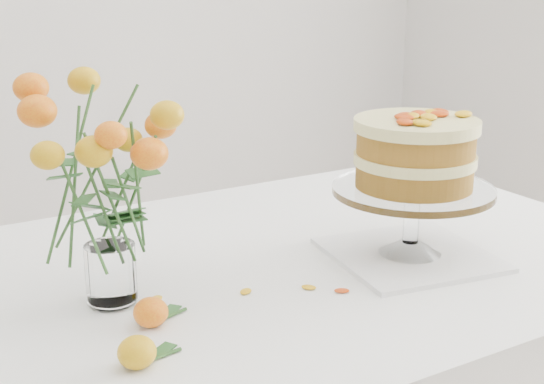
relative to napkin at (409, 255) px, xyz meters
The scene contains 10 objects.
table 0.26m from the napkin, 152.31° to the left, with size 1.43×0.93×0.76m.
napkin is the anchor object (origin of this frame).
cake_stand 0.18m from the napkin, 26.57° to the right, with size 0.30×0.30×0.27m.
rose_vase 0.60m from the napkin, behind, with size 0.35×0.35×0.41m.
loose_rose_near 0.60m from the napkin, 168.33° to the right, with size 0.10×0.05×0.05m.
loose_rose_far 0.52m from the napkin, behind, with size 0.09×0.05×0.05m.
stray_petal_a 0.34m from the napkin, behind, with size 0.03×0.02×0.00m, color #F0AF0F.
stray_petal_b 0.24m from the napkin, behind, with size 0.03×0.02×0.00m, color #F0AF0F.
stray_petal_c 0.21m from the napkin, 162.53° to the right, with size 0.03×0.02×0.00m, color #F0AF0F.
stray_petal_d 0.49m from the napkin, behind, with size 0.03×0.02×0.00m, color #F0AF0F.
Camera 1 is at (-0.68, -1.12, 1.29)m, focal length 50.00 mm.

